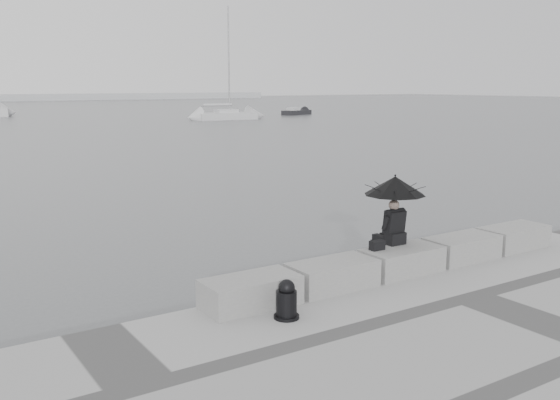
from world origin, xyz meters
TOP-DOWN VIEW (x-y plane):
  - ground at (0.00, 0.00)m, footprint 360.00×360.00m
  - stone_block_far_left at (-3.40, -0.45)m, footprint 1.60×0.80m
  - stone_block_left at (-1.70, -0.45)m, footprint 1.60×0.80m
  - stone_block_centre at (0.00, -0.45)m, footprint 1.60×0.80m
  - stone_block_right at (1.70, -0.45)m, footprint 1.60×0.80m
  - stone_block_far_right at (3.40, -0.45)m, footprint 1.60×0.80m
  - seated_person at (0.09, -0.11)m, footprint 1.20×1.20m
  - bag at (-0.50, -0.28)m, footprint 0.28×0.16m
  - mooring_bollard at (-3.20, -1.22)m, footprint 0.40×0.40m
  - sailboat_right at (26.41, 55.81)m, footprint 7.23×2.83m
  - small_motorboat at (40.08, 61.13)m, footprint 5.02×3.04m

SIDE VIEW (x-z plane):
  - ground at x=0.00m, z-range 0.00..0.00m
  - small_motorboat at x=40.08m, z-range -0.23..0.87m
  - sailboat_right at x=26.41m, z-range -5.92..6.98m
  - stone_block_far_left at x=-3.40m, z-range 0.50..1.00m
  - stone_block_left at x=-1.70m, z-range 0.50..1.00m
  - stone_block_centre at x=0.00m, z-range 0.50..1.00m
  - stone_block_right at x=1.70m, z-range 0.50..1.00m
  - stone_block_far_right at x=3.40m, z-range 0.50..1.00m
  - mooring_bollard at x=-3.20m, z-range 0.45..1.09m
  - bag at x=-0.50m, z-range 1.00..1.18m
  - seated_person at x=0.09m, z-range 1.32..2.71m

